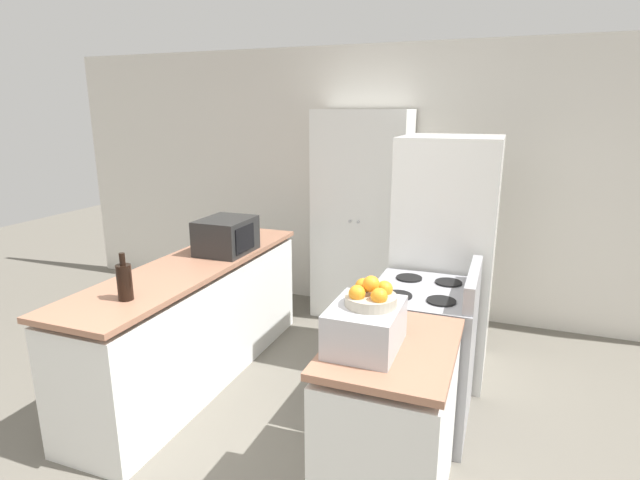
{
  "coord_description": "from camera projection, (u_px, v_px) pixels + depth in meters",
  "views": [
    {
      "loc": [
        1.29,
        -1.65,
        1.99
      ],
      "look_at": [
        0.0,
        1.73,
        1.05
      ],
      "focal_mm": 28.0,
      "sensor_mm": 36.0,
      "label": 1
    }
  ],
  "objects": [
    {
      "name": "wall_back",
      "position": [
        371.0,
        182.0,
        4.99
      ],
      "size": [
        7.0,
        0.06,
        2.6
      ],
      "color": "silver",
      "rests_on": "ground_plane"
    },
    {
      "name": "counter_left",
      "position": [
        196.0,
        323.0,
        3.76
      ],
      "size": [
        0.6,
        2.34,
        0.91
      ],
      "color": "silver",
      "rests_on": "ground_plane"
    },
    {
      "name": "counter_right",
      "position": [
        389.0,
        429.0,
        2.51
      ],
      "size": [
        0.6,
        0.84,
        0.91
      ],
      "color": "silver",
      "rests_on": "ground_plane"
    },
    {
      "name": "pantry_cabinet",
      "position": [
        361.0,
        216.0,
        4.81
      ],
      "size": [
        0.89,
        0.49,
        2.0
      ],
      "color": "white",
      "rests_on": "ground_plane"
    },
    {
      "name": "stove",
      "position": [
        421.0,
        355.0,
        3.22
      ],
      "size": [
        0.66,
        0.72,
        1.07
      ],
      "color": "#9E9EA3",
      "rests_on": "ground_plane"
    },
    {
      "name": "refrigerator",
      "position": [
        445.0,
        257.0,
        3.8
      ],
      "size": [
        0.73,
        0.75,
        1.82
      ],
      "color": "white",
      "rests_on": "ground_plane"
    },
    {
      "name": "microwave",
      "position": [
        226.0,
        236.0,
        3.89
      ],
      "size": [
        0.37,
        0.44,
        0.27
      ],
      "color": "black",
      "rests_on": "counter_left"
    },
    {
      "name": "wine_bottle",
      "position": [
        125.0,
        281.0,
        2.92
      ],
      "size": [
        0.09,
        0.09,
        0.29
      ],
      "color": "black",
      "rests_on": "counter_left"
    },
    {
      "name": "toaster_oven",
      "position": [
        365.0,
        327.0,
        2.33
      ],
      "size": [
        0.32,
        0.4,
        0.21
      ],
      "color": "#B2B2B7",
      "rests_on": "counter_right"
    },
    {
      "name": "fruit_bowl",
      "position": [
        371.0,
        295.0,
        2.3
      ],
      "size": [
        0.24,
        0.24,
        0.14
      ],
      "color": "#B2A893",
      "rests_on": "toaster_oven"
    }
  ]
}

